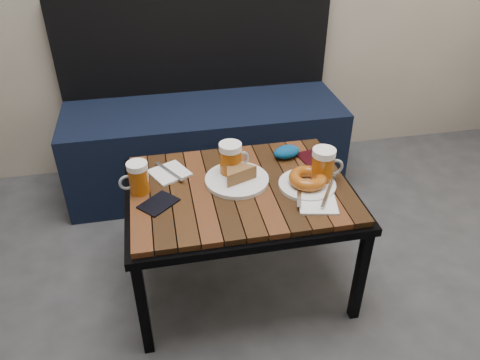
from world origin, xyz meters
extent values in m
cube|color=black|center=(0.06, 1.74, 0.23)|extent=(1.40, 0.50, 0.45)
cube|color=black|center=(0.06, 1.97, 0.70)|extent=(1.40, 0.05, 0.50)
cube|color=black|center=(-0.29, 0.70, 0.21)|extent=(0.04, 0.03, 0.42)
cube|color=black|center=(0.49, 0.70, 0.21)|extent=(0.03, 0.03, 0.42)
cube|color=black|center=(-0.29, 1.26, 0.21)|extent=(0.04, 0.04, 0.42)
cube|color=black|center=(0.49, 1.26, 0.21)|extent=(0.03, 0.04, 0.42)
cube|color=black|center=(0.10, 0.98, 0.43)|extent=(0.84, 0.62, 0.03)
cube|color=#391F0D|center=(0.10, 0.98, 0.46)|extent=(0.80, 0.58, 0.02)
cylinder|color=#A64F0D|center=(-0.26, 1.02, 0.52)|extent=(0.08, 0.08, 0.10)
cylinder|color=white|center=(-0.26, 1.02, 0.58)|extent=(0.07, 0.07, 0.02)
torus|color=#8C999E|center=(-0.30, 1.02, 0.52)|extent=(0.06, 0.02, 0.06)
cylinder|color=#A64F0D|center=(0.08, 1.06, 0.53)|extent=(0.10, 0.10, 0.11)
cylinder|color=white|center=(0.08, 1.06, 0.60)|extent=(0.08, 0.08, 0.03)
torus|color=#8C999E|center=(0.12, 1.08, 0.53)|extent=(0.07, 0.03, 0.07)
cylinder|color=#A64F0D|center=(0.40, 0.95, 0.53)|extent=(0.08, 0.08, 0.11)
cylinder|color=white|center=(0.40, 0.95, 0.60)|extent=(0.09, 0.09, 0.03)
torus|color=#8C999E|center=(0.45, 0.96, 0.53)|extent=(0.07, 0.01, 0.07)
cylinder|color=white|center=(0.09, 1.02, 0.48)|extent=(0.24, 0.24, 0.02)
cylinder|color=white|center=(0.34, 0.93, 0.48)|extent=(0.21, 0.21, 0.01)
torus|color=#8F440D|center=(0.34, 0.93, 0.51)|extent=(0.14, 0.14, 0.04)
cube|color=#A5A8AD|center=(0.40, 0.87, 0.49)|extent=(0.13, 0.19, 0.00)
cube|color=#A5A8AD|center=(0.29, 0.87, 0.49)|extent=(0.06, 0.16, 0.00)
cube|color=white|center=(-0.15, 1.12, 0.48)|extent=(0.17, 0.17, 0.01)
cube|color=#A5A8AD|center=(-0.15, 1.12, 0.48)|extent=(0.10, 0.16, 0.00)
cube|color=white|center=(0.34, 0.81, 0.48)|extent=(0.15, 0.14, 0.01)
cube|color=black|center=(-0.20, 0.93, 0.48)|extent=(0.16, 0.15, 0.01)
cube|color=black|center=(0.42, 1.12, 0.47)|extent=(0.10, 0.13, 0.01)
ellipsoid|color=navy|center=(0.32, 1.15, 0.50)|extent=(0.13, 0.10, 0.05)
camera|label=1|loc=(-0.18, -0.41, 1.45)|focal=35.00mm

